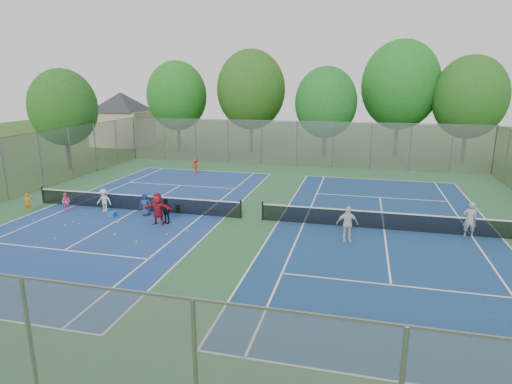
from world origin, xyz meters
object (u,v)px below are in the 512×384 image
net_left (136,203)px  ball_hopper (178,208)px  net_right (385,221)px  ball_crate (112,215)px  instructor (470,219)px

net_left → ball_hopper: bearing=4.9°
net_right → ball_crate: bearing=-174.2°
net_right → ball_crate: 14.74m
ball_crate → ball_hopper: ball_hopper is taller
net_left → ball_crate: net_left is taller
net_right → ball_hopper: (-11.45, 0.22, -0.21)m
net_left → ball_hopper: size_ratio=26.10×
ball_crate → net_left: bearing=66.3°
net_left → ball_crate: 1.66m
net_right → ball_hopper: bearing=178.9°
net_left → ball_crate: (-0.66, -1.50, -0.30)m
net_left → net_right: size_ratio=1.00×
net_left → instructor: (17.91, -0.11, 0.43)m
ball_crate → ball_hopper: size_ratio=0.71×
net_left → instructor: size_ratio=7.28×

